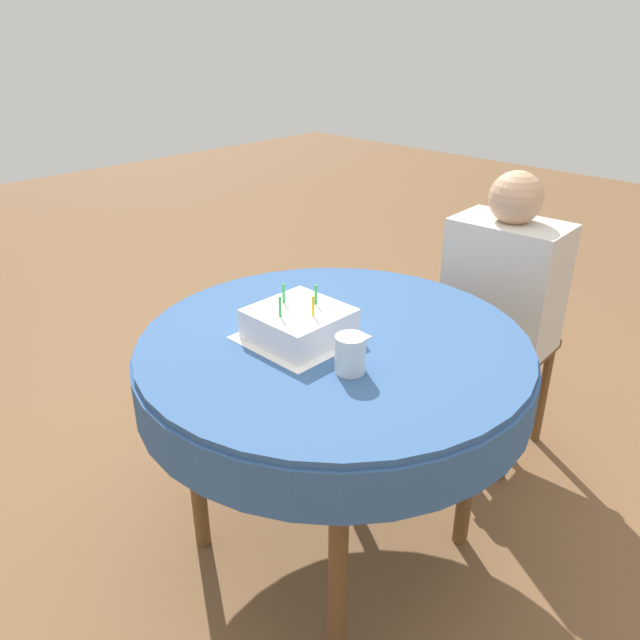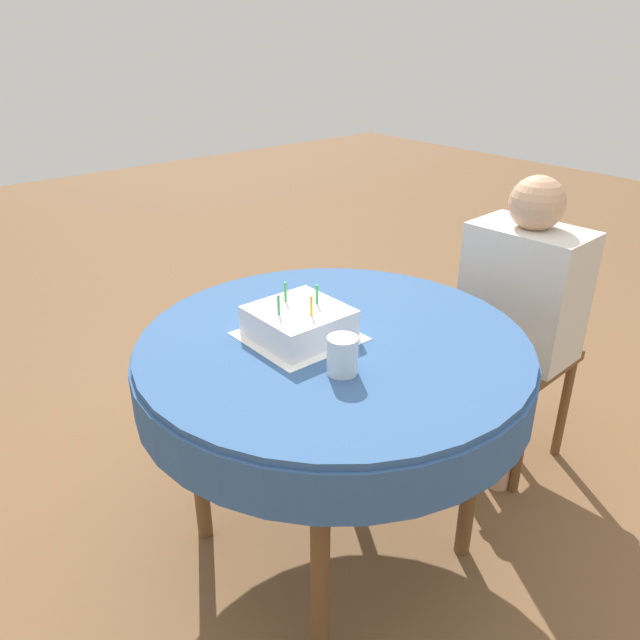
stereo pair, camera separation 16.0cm
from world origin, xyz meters
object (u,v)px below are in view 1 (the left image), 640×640
at_px(person, 500,292).
at_px(drinking_glass, 350,354).
at_px(chair, 505,328).
at_px(birthday_cake, 299,323).

bearing_deg(person, drinking_glass, -88.45).
xyz_separation_m(chair, person, (0.01, -0.09, 0.18)).
relative_size(person, drinking_glass, 11.20).
relative_size(chair, person, 0.82).
bearing_deg(birthday_cake, person, 80.55).
relative_size(person, birthday_cake, 4.62).
xyz_separation_m(chair, drinking_glass, (0.09, -1.01, 0.32)).
xyz_separation_m(person, birthday_cake, (-0.15, -0.88, 0.13)).
xyz_separation_m(person, drinking_glass, (0.08, -0.93, 0.14)).
bearing_deg(birthday_cake, chair, 81.70).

